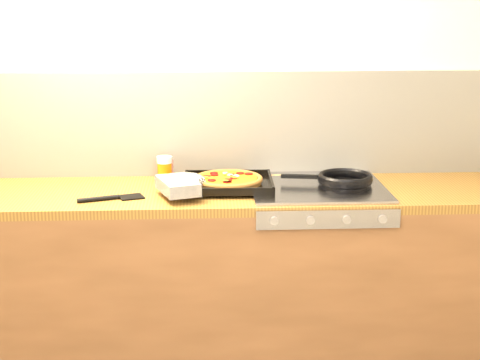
{
  "coord_description": "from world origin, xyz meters",
  "views": [
    {
      "loc": [
        -0.07,
        -2.08,
        1.74
      ],
      "look_at": [
        0.1,
        1.08,
        0.95
      ],
      "focal_mm": 55.0,
      "sensor_mm": 36.0,
      "label": 1
    }
  ],
  "objects": [
    {
      "name": "juice_glass",
      "position": [
        -0.24,
        1.27,
        0.96
      ],
      "size": [
        0.09,
        0.09,
        0.12
      ],
      "color": "orange",
      "rests_on": "counter_run"
    },
    {
      "name": "room_shell",
      "position": [
        0.0,
        1.39,
        1.15
      ],
      "size": [
        3.2,
        3.2,
        3.2
      ],
      "color": "white",
      "rests_on": "ground"
    },
    {
      "name": "tomato_can",
      "position": [
        -0.24,
        1.3,
        0.95
      ],
      "size": [
        0.1,
        0.1,
        0.11
      ],
      "color": "maroon",
      "rests_on": "counter_run"
    },
    {
      "name": "counter_run",
      "position": [
        0.0,
        1.1,
        0.45
      ],
      "size": [
        3.2,
        0.62,
        0.9
      ],
      "color": "#905C37",
      "rests_on": "ground"
    },
    {
      "name": "stovetop",
      "position": [
        0.45,
        1.1,
        0.91
      ],
      "size": [
        0.6,
        0.56,
        0.02
      ],
      "primitive_type": "cube",
      "color": "#99989D",
      "rests_on": "counter_run"
    },
    {
      "name": "frying_pan",
      "position": [
        0.57,
        1.11,
        0.94
      ],
      "size": [
        0.43,
        0.29,
        0.04
      ],
      "color": "black",
      "rests_on": "stovetop"
    },
    {
      "name": "pizza_on_tray",
      "position": [
        -0.01,
        1.08,
        0.94
      ],
      "size": [
        0.53,
        0.45,
        0.07
      ],
      "color": "black",
      "rests_on": "stovetop"
    },
    {
      "name": "wooden_spoon",
      "position": [
        0.2,
        1.29,
        0.91
      ],
      "size": [
        0.29,
        0.1,
        0.02
      ],
      "color": "#A07144",
      "rests_on": "counter_run"
    },
    {
      "name": "black_spatula",
      "position": [
        -0.45,
        0.96,
        0.91
      ],
      "size": [
        0.28,
        0.14,
        0.02
      ],
      "color": "black",
      "rests_on": "counter_run"
    }
  ]
}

